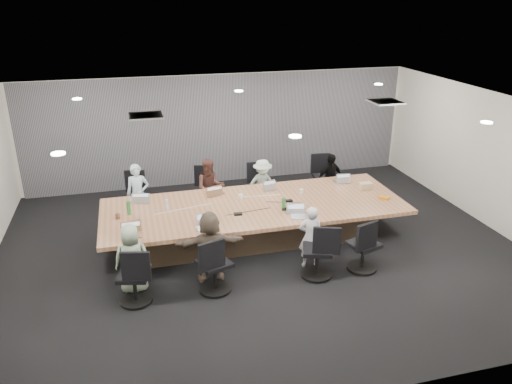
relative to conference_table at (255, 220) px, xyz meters
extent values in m
cube|color=black|center=(0.00, -0.50, -0.40)|extent=(10.00, 8.00, 0.00)
cube|color=white|center=(0.00, -0.50, 2.40)|extent=(10.00, 8.00, 0.00)
cube|color=beige|center=(0.00, 3.50, 1.00)|extent=(10.00, 0.00, 2.80)
cube|color=beige|center=(0.00, -4.50, 1.00)|extent=(10.00, 0.00, 2.80)
cube|color=beige|center=(5.00, -0.50, 1.00)|extent=(0.00, 8.00, 2.80)
cube|color=slate|center=(0.00, 3.42, 1.00)|extent=(9.80, 0.04, 2.80)
cube|color=#49392A|center=(0.00, 0.00, -0.07)|extent=(4.80, 1.40, 0.66)
cube|color=#A6704D|center=(0.00, 0.00, 0.30)|extent=(6.00, 2.20, 0.08)
imported|color=silver|center=(-2.23, 1.35, 0.26)|extent=(0.50, 0.34, 1.33)
cube|color=#B2B2B7|center=(-2.23, 0.80, 0.35)|extent=(0.40, 0.32, 0.02)
imported|color=#4B2B25|center=(-0.67, 1.35, 0.26)|extent=(0.68, 0.55, 1.31)
cube|color=#8C6647|center=(-0.67, 0.80, 0.35)|extent=(0.39, 0.31, 0.02)
imported|color=#A2B8A7|center=(0.53, 1.35, 0.20)|extent=(0.83, 0.54, 1.20)
cube|color=#B2B2B7|center=(0.53, 0.80, 0.35)|extent=(0.33, 0.26, 0.02)
imported|color=black|center=(2.18, 1.35, 0.20)|extent=(0.75, 0.45, 1.20)
cube|color=#B2B2B7|center=(2.18, 0.80, 0.35)|extent=(0.33, 0.24, 0.02)
imported|color=gray|center=(-2.44, -1.35, 0.21)|extent=(0.62, 0.43, 1.21)
cube|color=#8C6647|center=(-2.44, -0.80, 0.35)|extent=(0.38, 0.29, 0.02)
imported|color=brown|center=(-1.14, -1.35, 0.24)|extent=(1.22, 0.46, 1.29)
cube|color=#B2B2B7|center=(-1.14, -0.80, 0.35)|extent=(0.35, 0.28, 0.02)
imported|color=silver|center=(0.68, -1.35, 0.19)|extent=(0.48, 0.37, 1.19)
cube|color=#B2B2B7|center=(0.68, -0.80, 0.35)|extent=(0.40, 0.32, 0.02)
cylinder|color=#297431|center=(-2.44, 0.17, 0.47)|extent=(0.08, 0.08, 0.26)
cylinder|color=#297431|center=(0.48, -0.40, 0.47)|extent=(0.09, 0.09, 0.26)
cylinder|color=silver|center=(-1.72, 0.20, 0.44)|extent=(0.08, 0.08, 0.21)
cylinder|color=white|center=(-0.21, 0.33, 0.39)|extent=(0.11, 0.11, 0.11)
cylinder|color=white|center=(1.10, 0.32, 0.39)|extent=(0.08, 0.08, 0.10)
cylinder|color=brown|center=(-2.65, 0.03, 0.39)|extent=(0.09, 0.09, 0.10)
cube|color=black|center=(-0.43, -0.39, 0.35)|extent=(0.17, 0.12, 0.03)
cube|color=black|center=(0.71, -0.02, 0.35)|extent=(0.15, 0.10, 0.03)
cube|color=black|center=(0.52, -0.42, 0.37)|extent=(0.16, 0.05, 0.06)
cube|color=tan|center=(2.52, 0.21, 0.41)|extent=(0.27, 0.17, 0.14)
cube|color=#C77605|center=(2.65, -0.38, 0.36)|extent=(0.23, 0.22, 0.04)
camera|label=1|loc=(-2.31, -8.84, 4.30)|focal=35.00mm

